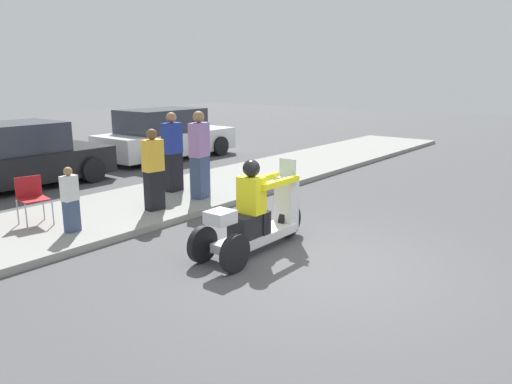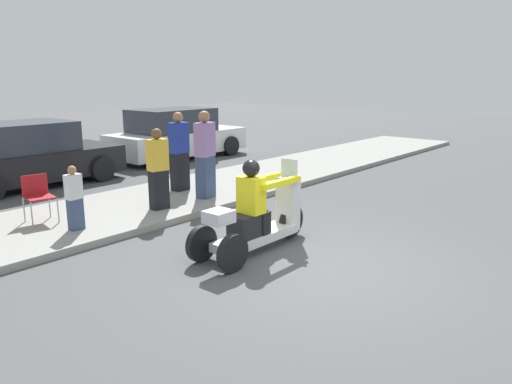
# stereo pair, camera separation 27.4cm
# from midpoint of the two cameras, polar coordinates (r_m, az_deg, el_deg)

# --- Properties ---
(ground_plane) EXTENTS (60.00, 60.00, 0.00)m
(ground_plane) POSITION_cam_midpoint_polar(r_m,az_deg,el_deg) (7.14, 6.45, -8.67)
(ground_plane) COLOR #4C4C4F
(sidewalk_strip) EXTENTS (28.00, 2.80, 0.12)m
(sidewalk_strip) POSITION_cam_midpoint_polar(r_m,az_deg,el_deg) (10.17, -16.13, -2.05)
(sidewalk_strip) COLOR gray
(sidewalk_strip) RESTS_ON ground
(motorcycle_trike) EXTENTS (2.31, 0.72, 1.44)m
(motorcycle_trike) POSITION_cam_midpoint_polar(r_m,az_deg,el_deg) (7.62, -0.99, -3.04)
(motorcycle_trike) COLOR black
(motorcycle_trike) RESTS_ON ground
(spectator_with_child) EXTENTS (0.40, 0.27, 1.56)m
(spectator_with_child) POSITION_cam_midpoint_polar(r_m,az_deg,el_deg) (9.67, -12.44, 2.32)
(spectator_with_child) COLOR black
(spectator_with_child) RESTS_ON sidewalk_strip
(spectator_by_tree) EXTENTS (0.42, 0.27, 1.74)m
(spectator_by_tree) POSITION_cam_midpoint_polar(r_m,az_deg,el_deg) (11.18, -10.21, 4.35)
(spectator_by_tree) COLOR black
(spectator_by_tree) RESTS_ON sidewalk_strip
(spectator_mid_group) EXTENTS (0.48, 0.35, 1.82)m
(spectator_mid_group) POSITION_cam_midpoint_polar(r_m,az_deg,el_deg) (10.44, -7.21, 4.03)
(spectator_mid_group) COLOR #38476B
(spectator_mid_group) RESTS_ON sidewalk_strip
(spectator_far_back) EXTENTS (0.27, 0.18, 1.09)m
(spectator_far_back) POSITION_cam_midpoint_polar(r_m,az_deg,el_deg) (8.75, -21.29, -0.94)
(spectator_far_back) COLOR #38476B
(spectator_far_back) RESTS_ON sidewalk_strip
(folding_chair_curbside) EXTENTS (0.53, 0.53, 0.82)m
(folding_chair_curbside) POSITION_cam_midpoint_polar(r_m,az_deg,el_deg) (9.50, -25.03, -0.34)
(folding_chair_curbside) COLOR #A5A8AD
(folding_chair_curbside) RESTS_ON sidewalk_strip
(parked_car_lot_far) EXTENTS (4.23, 2.08, 1.55)m
(parked_car_lot_far) POSITION_cam_midpoint_polar(r_m,az_deg,el_deg) (13.28, -26.29, 3.56)
(parked_car_lot_far) COLOR black
(parked_car_lot_far) RESTS_ON ground
(parked_car_lot_left) EXTENTS (4.56, 2.08, 1.60)m
(parked_car_lot_left) POSITION_cam_midpoint_polar(r_m,az_deg,el_deg) (16.36, -10.78, 6.37)
(parked_car_lot_left) COLOR silver
(parked_car_lot_left) RESTS_ON ground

